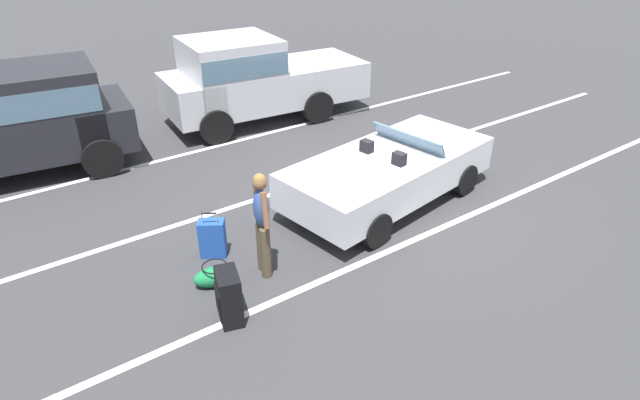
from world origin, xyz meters
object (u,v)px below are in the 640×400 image
object	(u,v)px
suitcase_large_black	(229,297)
parked_pickup_truck_near	(18,121)
duffel_bag	(216,276)
parked_pickup_truck_far	(251,78)
suitcase_medium_bright	(212,238)
convertible_car	(396,169)
traveler_person	(262,219)

from	to	relation	value
suitcase_large_black	parked_pickup_truck_near	distance (m)	6.55
duffel_bag	parked_pickup_truck_far	size ratio (longest dim) A/B	0.13
suitcase_medium_bright	parked_pickup_truck_far	bearing A→B (deg)	-2.06
convertible_car	parked_pickup_truck_far	xyz separation A→B (m)	(-0.20, 5.07, 0.52)
suitcase_medium_bright	parked_pickup_truck_far	distance (m)	5.96
suitcase_medium_bright	duffel_bag	distance (m)	0.78
traveler_person	parked_pickup_truck_far	bearing A→B (deg)	75.33
parked_pickup_truck_far	duffel_bag	bearing A→B (deg)	61.57
traveler_person	parked_pickup_truck_far	size ratio (longest dim) A/B	0.32
parked_pickup_truck_near	suitcase_medium_bright	bearing A→B (deg)	-62.92
convertible_car	suitcase_medium_bright	xyz separation A→B (m)	(-3.58, 0.23, -0.28)
suitcase_medium_bright	parked_pickup_truck_far	world-z (taller)	parked_pickup_truck_far
convertible_car	suitcase_medium_bright	distance (m)	3.60
duffel_bag	suitcase_large_black	bearing A→B (deg)	-101.54
traveler_person	parked_pickup_truck_near	size ratio (longest dim) A/B	0.32
suitcase_large_black	parked_pickup_truck_near	size ratio (longest dim) A/B	0.14
duffel_bag	suitcase_medium_bright	bearing A→B (deg)	66.94
suitcase_large_black	duffel_bag	size ratio (longest dim) A/B	1.07
convertible_car	suitcase_large_black	bearing A→B (deg)	-171.45
convertible_car	suitcase_large_black	size ratio (longest dim) A/B	5.88
convertible_car	parked_pickup_truck_far	size ratio (longest dim) A/B	0.84
convertible_car	duffel_bag	world-z (taller)	convertible_car
parked_pickup_truck_near	traveler_person	bearing A→B (deg)	-61.88
suitcase_medium_bright	parked_pickup_truck_far	xyz separation A→B (m)	(3.38, 4.84, 0.80)
parked_pickup_truck_far	suitcase_medium_bright	bearing A→B (deg)	60.20
duffel_bag	parked_pickup_truck_far	xyz separation A→B (m)	(3.69, 5.55, 0.95)
suitcase_medium_bright	parked_pickup_truck_near	xyz separation A→B (m)	(-1.78, 4.89, 0.80)
duffel_bag	parked_pickup_truck_far	world-z (taller)	parked_pickup_truck_far
suitcase_medium_bright	traveler_person	world-z (taller)	traveler_person
traveler_person	parked_pickup_truck_near	xyz separation A→B (m)	(-2.20, 5.74, 0.18)
suitcase_medium_bright	traveler_person	size ratio (longest dim) A/B	0.49
traveler_person	parked_pickup_truck_near	bearing A→B (deg)	123.76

